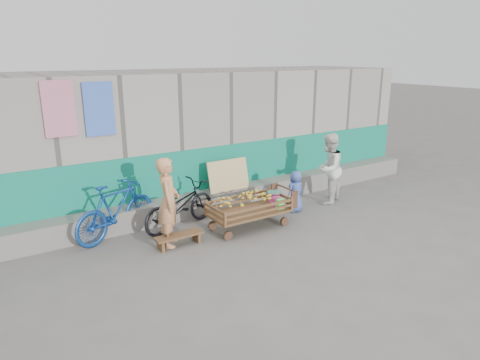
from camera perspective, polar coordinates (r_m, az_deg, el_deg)
ground at (r=7.89m, az=5.09°, el=-9.02°), size 80.00×80.00×0.00m
building_wall at (r=10.78m, az=-8.03°, el=6.04°), size 12.00×3.50×3.00m
banana_cart at (r=8.53m, az=1.05°, el=-3.22°), size 1.78×0.81×0.76m
bench at (r=7.96m, az=-8.14°, el=-7.59°), size 0.90×0.27×0.22m
vendor_man at (r=7.81m, az=-9.51°, el=-2.93°), size 0.62×0.72×1.65m
woman at (r=10.14m, az=11.71°, el=1.51°), size 1.00×0.92×1.66m
child at (r=9.54m, az=7.43°, el=-1.50°), size 0.49×0.35×0.93m
bicycle_dark at (r=8.67m, az=-8.06°, el=-3.40°), size 1.88×1.10×0.93m
bicycle_blue at (r=8.43m, az=-16.18°, el=-3.91°), size 1.88×1.14×1.09m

